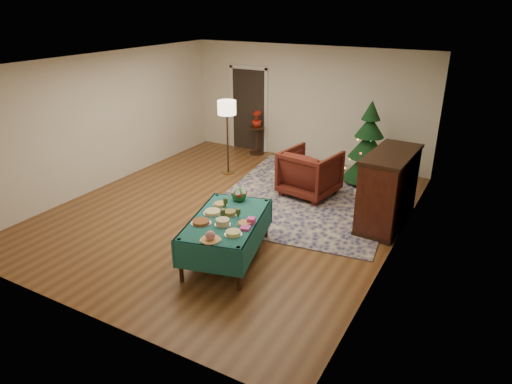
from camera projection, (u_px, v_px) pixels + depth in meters
The scene contains 24 objects.
room_shell at pixel (229, 141), 8.03m from camera, with size 7.00×7.00×7.00m.
doorway at pixel (249, 108), 11.65m from camera, with size 1.08×0.04×2.16m.
rug at pixel (308, 195), 9.19m from camera, with size 3.20×4.20×0.02m, color #16134A.
buffet_table at pixel (227, 226), 6.78m from camera, with size 1.39×1.91×0.67m.
platter_0 at pixel (210, 237), 6.08m from camera, with size 0.28×0.28×0.14m.
platter_1 at pixel (233, 233), 6.24m from camera, with size 0.25×0.25×0.06m.
platter_2 at pixel (201, 222), 6.56m from camera, with size 0.29×0.29×0.05m.
platter_3 at pixel (223, 222), 6.51m from camera, with size 0.23×0.23×0.09m.
platter_4 at pixel (245, 223), 6.54m from camera, with size 0.23×0.23×0.04m.
platter_5 at pixel (213, 212), 6.87m from camera, with size 0.29×0.29×0.05m.
platter_6 at pixel (229, 213), 6.82m from camera, with size 0.22×0.22×0.06m.
platter_7 at pixel (220, 204), 7.15m from camera, with size 0.23×0.23×0.04m.
goblet_0 at pixel (225, 203), 7.04m from camera, with size 0.07×0.07×0.16m.
goblet_1 at pixel (238, 213), 6.69m from camera, with size 0.07×0.07×0.16m.
goblet_2 at pixel (223, 214), 6.67m from camera, with size 0.07×0.07×0.16m.
napkin_stack at pixel (245, 228), 6.40m from camera, with size 0.13×0.13×0.04m, color #DC3DA8.
gift_box at pixel (251, 221), 6.55m from camera, with size 0.11×0.11×0.09m, color #F845A4.
centerpiece at pixel (239, 194), 7.28m from camera, with size 0.24×0.24×0.28m.
armchair at pixel (310, 171), 9.04m from camera, with size 1.00×0.93×1.03m, color #4F1810.
floor_lamp at pixel (227, 112), 9.83m from camera, with size 0.40×0.40×1.65m.
side_table at pixel (257, 141), 11.55m from camera, with size 0.39×0.39×0.70m.
potted_plant at pixel (257, 122), 11.36m from camera, with size 0.23×0.42×0.23m, color #A7190B.
christmas_tree at pixel (368, 147), 9.54m from camera, with size 1.25×1.25×1.78m.
piano at pixel (388, 190), 7.80m from camera, with size 0.79×1.55×1.31m.
Camera 1 is at (4.18, -6.55, 3.64)m, focal length 32.00 mm.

